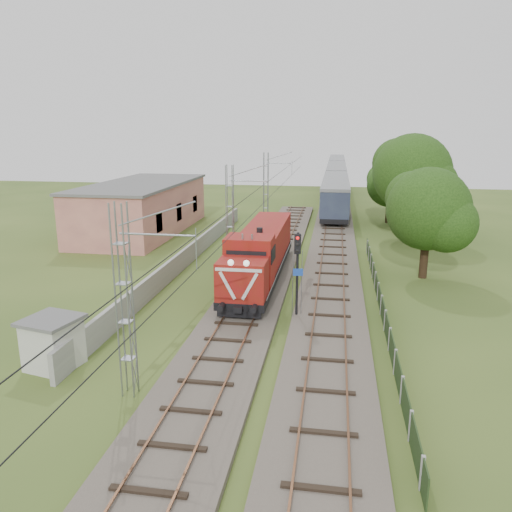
% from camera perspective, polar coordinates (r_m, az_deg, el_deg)
% --- Properties ---
extents(ground, '(140.00, 140.00, 0.00)m').
position_cam_1_polar(ground, '(28.18, -2.00, -7.91)').
color(ground, '#364D1D').
rests_on(ground, ground).
extents(track_main, '(4.20, 70.00, 0.45)m').
position_cam_1_polar(track_main, '(34.60, 0.23, -3.28)').
color(track_main, '#6B6054').
rests_on(track_main, ground).
extents(track_side, '(4.20, 80.00, 0.45)m').
position_cam_1_polar(track_side, '(46.76, 8.78, 1.25)').
color(track_side, '#6B6054').
rests_on(track_side, ground).
extents(catenary, '(3.31, 70.00, 8.00)m').
position_cam_1_polar(catenary, '(38.99, -2.92, 4.57)').
color(catenary, gray).
rests_on(catenary, ground).
extents(boundary_wall, '(0.25, 40.00, 1.50)m').
position_cam_1_polar(boundary_wall, '(40.56, -7.77, 0.08)').
color(boundary_wall, '#9E9E99').
rests_on(boundary_wall, ground).
extents(station_building, '(8.40, 20.40, 5.22)m').
position_cam_1_polar(station_building, '(54.09, -12.84, 5.48)').
color(station_building, tan).
rests_on(station_building, ground).
extents(fence, '(0.12, 32.00, 1.20)m').
position_cam_1_polar(fence, '(30.44, 14.14, -5.42)').
color(fence, black).
rests_on(fence, ground).
extents(locomotive, '(2.89, 16.49, 4.19)m').
position_cam_1_polar(locomotive, '(35.15, 0.52, 0.38)').
color(locomotive, black).
rests_on(locomotive, ground).
extents(coach_rake, '(3.26, 72.59, 3.76)m').
position_cam_1_polar(coach_rake, '(90.11, 9.15, 9.12)').
color(coach_rake, black).
rests_on(coach_rake, ground).
extents(signal_post, '(0.56, 0.44, 5.11)m').
position_cam_1_polar(signal_post, '(27.91, 4.76, -0.56)').
color(signal_post, black).
rests_on(signal_post, ground).
extents(relay_hut, '(2.76, 2.76, 2.39)m').
position_cam_1_polar(relay_hut, '(24.88, -22.19, -9.15)').
color(relay_hut, beige).
rests_on(relay_hut, ground).
extents(tree_a, '(6.23, 5.93, 8.08)m').
position_cam_1_polar(tree_a, '(37.74, 19.20, 4.98)').
color(tree_a, '#382617').
rests_on(tree_a, ground).
extents(tree_b, '(7.91, 7.53, 10.26)m').
position_cam_1_polar(tree_b, '(51.22, 17.51, 8.94)').
color(tree_b, '#382617').
rests_on(tree_b, ground).
extents(tree_c, '(5.44, 5.18, 7.05)m').
position_cam_1_polar(tree_c, '(59.58, 15.11, 7.85)').
color(tree_c, '#382617').
rests_on(tree_c, ground).
extents(tree_d, '(6.81, 6.49, 8.83)m').
position_cam_1_polar(tree_d, '(67.65, 17.40, 9.37)').
color(tree_d, '#382617').
rests_on(tree_d, ground).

